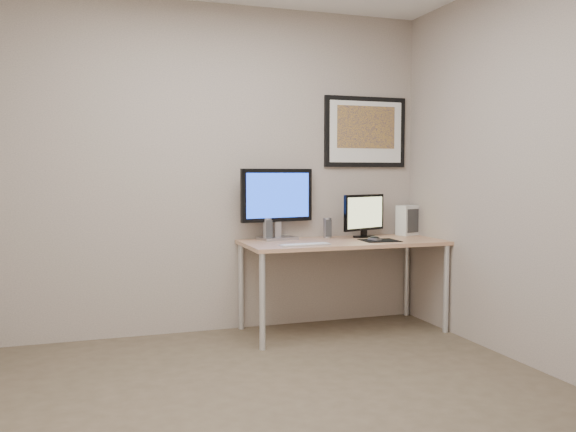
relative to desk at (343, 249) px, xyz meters
name	(u,v)px	position (x,y,z in m)	size (l,w,h in m)	color
floor	(273,406)	(-1.00, -1.35, -0.66)	(3.60, 3.60, 0.00)	#4B3F2E
room	(251,110)	(-1.00, -0.90, 0.98)	(3.60, 3.60, 3.60)	white
desk	(343,249)	(0.00, 0.00, 0.00)	(1.60, 0.70, 0.73)	#AD7654
framed_art	(365,132)	(0.35, 0.33, 0.96)	(0.75, 0.04, 0.60)	black
monitor_large	(277,200)	(-0.48, 0.24, 0.38)	(0.63, 0.25, 0.57)	#A5A6AA
monitor_tv	(364,214)	(0.26, 0.16, 0.26)	(0.44, 0.20, 0.36)	black
speaker_left	(267,229)	(-0.56, 0.22, 0.16)	(0.07, 0.07, 0.18)	#A5A6AA
speaker_right	(327,228)	(-0.04, 0.22, 0.15)	(0.07, 0.07, 0.17)	#A5A6AA
keyboard	(305,245)	(-0.40, -0.22, 0.07)	(0.39, 0.10, 0.01)	#BABABF
mousepad	(380,240)	(0.27, -0.11, 0.07)	(0.28, 0.25, 0.00)	black
mouse	(375,238)	(0.24, -0.09, 0.09)	(0.06, 0.10, 0.03)	black
fan_unit	(407,220)	(0.71, 0.22, 0.20)	(0.17, 0.12, 0.26)	silver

